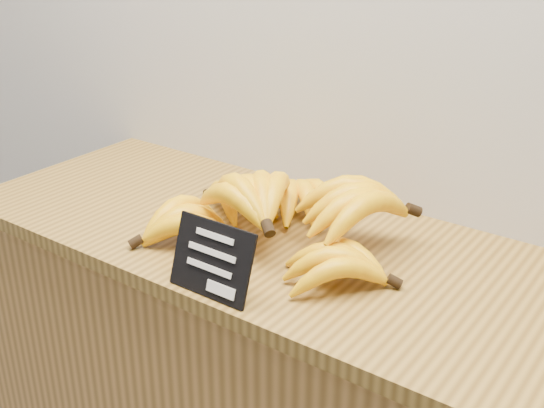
{
  "coord_description": "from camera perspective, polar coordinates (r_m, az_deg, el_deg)",
  "views": [
    {
      "loc": [
        0.49,
        1.78,
        1.52
      ],
      "look_at": [
        -0.18,
        2.7,
        1.02
      ],
      "focal_mm": 45.0,
      "sensor_mm": 36.0,
      "label": 1
    }
  ],
  "objects": [
    {
      "name": "chalkboard_sign",
      "position": [
        1.12,
        -5.07,
        -4.65
      ],
      "size": [
        0.16,
        0.05,
        0.12
      ],
      "primitive_type": "cube",
      "rotation": [
        -0.33,
        0.0,
        0.0
      ],
      "color": "black",
      "rests_on": "counter_top"
    },
    {
      "name": "counter_top",
      "position": [
        1.32,
        1.27,
        -3.45
      ],
      "size": [
        1.38,
        0.54,
        0.03
      ],
      "primitive_type": "cube",
      "color": "olive",
      "rests_on": "counter"
    },
    {
      "name": "banana_pile",
      "position": [
        1.28,
        0.53,
        -0.73
      ],
      "size": [
        0.55,
        0.42,
        0.13
      ],
      "color": "yellow",
      "rests_on": "counter_top"
    }
  ]
}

